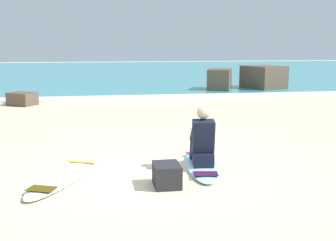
# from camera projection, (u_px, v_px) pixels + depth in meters

# --- Properties ---
(ground_plane) EXTENTS (80.00, 80.00, 0.00)m
(ground_plane) POSITION_uv_depth(u_px,v_px,m) (160.00, 174.00, 6.60)
(ground_plane) COLOR beige
(sea) EXTENTS (80.00, 28.00, 0.10)m
(sea) POSITION_uv_depth(u_px,v_px,m) (113.00, 72.00, 28.44)
(sea) COLOR teal
(sea) RESTS_ON ground
(breaking_foam) EXTENTS (80.00, 0.90, 0.11)m
(breaking_foam) POSITION_uv_depth(u_px,v_px,m) (125.00, 98.00, 15.13)
(breaking_foam) COLOR white
(breaking_foam) RESTS_ON ground
(surfboard_main) EXTENTS (0.82, 2.13, 0.08)m
(surfboard_main) POSITION_uv_depth(u_px,v_px,m) (202.00, 164.00, 7.01)
(surfboard_main) COLOR #9ED1E5
(surfboard_main) RESTS_ON ground
(surfer_seated) EXTENTS (0.42, 0.73, 0.95)m
(surfer_seated) POSITION_uv_depth(u_px,v_px,m) (202.00, 142.00, 6.82)
(surfer_seated) COLOR black
(surfer_seated) RESTS_ON surfboard_main
(surfboard_spare_near) EXTENTS (1.28, 2.25, 0.08)m
(surfboard_spare_near) POSITION_uv_depth(u_px,v_px,m) (65.00, 176.00, 6.38)
(surfboard_spare_near) COLOR silver
(surfboard_spare_near) RESTS_ON ground
(rock_outcrop_distant) EXTENTS (3.55, 2.01, 1.03)m
(rock_outcrop_distant) POSITION_uv_depth(u_px,v_px,m) (251.00, 79.00, 17.91)
(rock_outcrop_distant) COLOR #756656
(rock_outcrop_distant) RESTS_ON ground
(shoreline_rock) EXTENTS (1.01, 0.96, 0.41)m
(shoreline_rock) POSITION_uv_depth(u_px,v_px,m) (22.00, 99.00, 13.75)
(shoreline_rock) COLOR brown
(shoreline_rock) RESTS_ON ground
(beach_bag) EXTENTS (0.36, 0.48, 0.32)m
(beach_bag) POSITION_uv_depth(u_px,v_px,m) (167.00, 175.00, 6.00)
(beach_bag) COLOR #232328
(beach_bag) RESTS_ON ground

